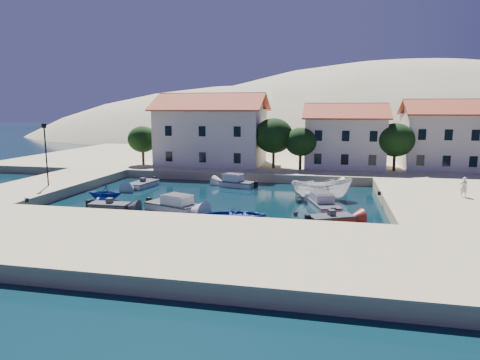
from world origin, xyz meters
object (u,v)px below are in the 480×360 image
building_right (440,134)px  cabin_cruiser_east (324,204)px  lamppost (46,148)px  rowboat_south (235,221)px  boat_east (321,200)px  building_left (212,128)px  pedestrian (464,187)px  cabin_cruiser_south (172,205)px  building_mid (345,135)px

building_right → cabin_cruiser_east: (-14.11, -22.55, -5.00)m
lamppost → cabin_cruiser_east: size_ratio=1.28×
rowboat_south → boat_east: 11.27m
cabin_cruiser_east → building_left: bearing=20.1°
rowboat_south → boat_east: (6.41, 9.27, 0.00)m
building_right → pedestrian: 19.67m
lamppost → rowboat_south: size_ratio=1.23×
building_left → boat_east: (15.57, -16.44, -5.94)m
pedestrian → building_right: bearing=-108.7°
building_right → cabin_cruiser_south: (-27.00, -25.45, -5.00)m
building_left → cabin_cruiser_east: building_left is taller
building_left → lamppost: 23.10m
building_mid → boat_east: building_mid is taller
cabin_cruiser_south → pedestrian: (24.84, 6.23, 1.41)m
cabin_cruiser_south → rowboat_south: bearing=1.0°
cabin_cruiser_east → building_right: bearing=-49.7°
cabin_cruiser_east → pedestrian: bearing=-92.1°
building_right → cabin_cruiser_east: bearing=-122.0°
lamppost → cabin_cruiser_east: bearing=-1.1°
building_left → rowboat_south: building_left is taller
building_right → boat_east: building_right is taller
building_right → cabin_cruiser_south: size_ratio=1.87×
boat_east → pedestrian: 12.45m
pedestrian → rowboat_south: bearing=12.2°
cabin_cruiser_south → rowboat_south: (6.16, -2.26, -0.48)m
cabin_cruiser_south → rowboat_south: cabin_cruiser_south is taller
building_mid → building_right: building_right is taller
cabin_cruiser_south → pedestrian: pedestrian is taller
building_left → boat_east: 23.41m
building_left → pedestrian: building_left is taller
cabin_cruiser_south → building_right: bearing=64.5°
building_mid → building_right: bearing=4.8°
building_mid → cabin_cruiser_east: bearing=-95.6°
building_left → pedestrian: bearing=-31.7°
building_mid → pedestrian: 20.98m
cabin_cruiser_south → rowboat_south: 6.57m
lamppost → boat_east: bearing=7.5°
cabin_cruiser_east → building_mid: bearing=-23.3°
pedestrian → building_left: bearing=-44.0°
lamppost → pedestrian: size_ratio=3.52×
building_left → rowboat_south: (9.16, -25.71, -5.94)m
building_mid → pedestrian: bearing=-61.6°
building_right → lamppost: (-41.50, -22.00, -0.72)m
boat_east → pedestrian: pedestrian is taller
building_mid → lamppost: building_mid is taller
building_right → cabin_cruiser_east: building_right is taller
building_right → rowboat_south: (-20.84, -27.71, -5.47)m
building_mid → building_right: (12.00, 1.00, 0.25)m
cabin_cruiser_south → cabin_cruiser_east: (12.89, 2.90, 0.00)m
cabin_cruiser_east → pedestrian: size_ratio=2.76×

